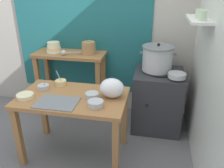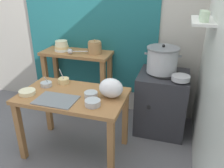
% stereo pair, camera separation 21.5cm
% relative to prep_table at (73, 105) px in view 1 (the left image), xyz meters
% --- Properties ---
extents(ground_plane, '(9.00, 9.00, 0.00)m').
position_rel_prep_table_xyz_m(ground_plane, '(-0.07, 0.03, -0.61)').
color(ground_plane, slate).
extents(wall_back, '(4.40, 0.12, 2.60)m').
position_rel_prep_table_xyz_m(wall_back, '(0.01, 1.13, 0.69)').
color(wall_back, '#B2ADA3').
rests_on(wall_back, ground).
extents(wall_right, '(0.30, 3.20, 2.60)m').
position_rel_prep_table_xyz_m(wall_right, '(1.33, 0.23, 0.69)').
color(wall_right, silver).
rests_on(wall_right, ground).
extents(prep_table, '(1.10, 0.66, 0.72)m').
position_rel_prep_table_xyz_m(prep_table, '(0.00, 0.00, 0.00)').
color(prep_table, '#9E6B3D').
rests_on(prep_table, ground).
extents(back_shelf_table, '(0.96, 0.40, 0.90)m').
position_rel_prep_table_xyz_m(back_shelf_table, '(-0.34, 0.86, 0.07)').
color(back_shelf_table, '#9E6B3D').
rests_on(back_shelf_table, ground).
extents(stove_block, '(0.60, 0.61, 0.78)m').
position_rel_prep_table_xyz_m(stove_block, '(0.86, 0.73, -0.23)').
color(stove_block, '#2D2D33').
rests_on(stove_block, ground).
extents(steamer_pot, '(0.43, 0.38, 0.34)m').
position_rel_prep_table_xyz_m(steamer_pot, '(0.82, 0.75, 0.32)').
color(steamer_pot, '#B7BABF').
rests_on(steamer_pot, stove_block).
extents(clay_pot, '(0.18, 0.18, 0.19)m').
position_rel_prep_table_xyz_m(clay_pot, '(-0.07, 0.86, 0.37)').
color(clay_pot, '#A37A4C').
rests_on(clay_pot, back_shelf_table).
extents(bowl_stack_enamel, '(0.20, 0.20, 0.14)m').
position_rel_prep_table_xyz_m(bowl_stack_enamel, '(-0.56, 0.86, 0.36)').
color(bowl_stack_enamel, silver).
rests_on(bowl_stack_enamel, back_shelf_table).
extents(ladle, '(0.26, 0.11, 0.07)m').
position_rel_prep_table_xyz_m(ladle, '(-0.37, 0.75, 0.33)').
color(ladle, '#B7BABF').
rests_on(ladle, back_shelf_table).
extents(serving_tray, '(0.40, 0.28, 0.01)m').
position_rel_prep_table_xyz_m(serving_tray, '(-0.10, -0.17, 0.12)').
color(serving_tray, slate).
rests_on(serving_tray, prep_table).
extents(plastic_bag, '(0.24, 0.19, 0.20)m').
position_rel_prep_table_xyz_m(plastic_bag, '(0.40, 0.06, 0.21)').
color(plastic_bag, white).
rests_on(plastic_bag, prep_table).
extents(wide_pan, '(0.20, 0.20, 0.05)m').
position_rel_prep_table_xyz_m(wide_pan, '(1.05, 0.55, 0.20)').
color(wide_pan, '#B7BABF').
rests_on(wide_pan, stove_block).
extents(prep_bowl_0, '(0.12, 0.12, 0.13)m').
position_rel_prep_table_xyz_m(prep_bowl_0, '(-0.36, 0.10, 0.14)').
color(prep_bowl_0, '#B7BABF').
rests_on(prep_bowl_0, prep_table).
extents(prep_bowl_1, '(0.15, 0.15, 0.06)m').
position_rel_prep_table_xyz_m(prep_bowl_1, '(0.29, -0.16, 0.14)').
color(prep_bowl_1, '#B7BABF').
rests_on(prep_bowl_1, prep_table).
extents(prep_bowl_2, '(0.17, 0.17, 0.04)m').
position_rel_prep_table_xyz_m(prep_bowl_2, '(-0.45, -0.13, 0.13)').
color(prep_bowl_2, beige).
rests_on(prep_bowl_2, prep_table).
extents(prep_bowl_3, '(0.12, 0.12, 0.18)m').
position_rel_prep_table_xyz_m(prep_bowl_3, '(-0.22, 0.23, 0.14)').
color(prep_bowl_3, '#E5C684').
rests_on(prep_bowl_3, prep_table).
extents(prep_bowl_4, '(0.13, 0.13, 0.06)m').
position_rel_prep_table_xyz_m(prep_bowl_4, '(0.21, -0.02, 0.14)').
color(prep_bowl_4, '#B7BABF').
rests_on(prep_bowl_4, prep_table).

